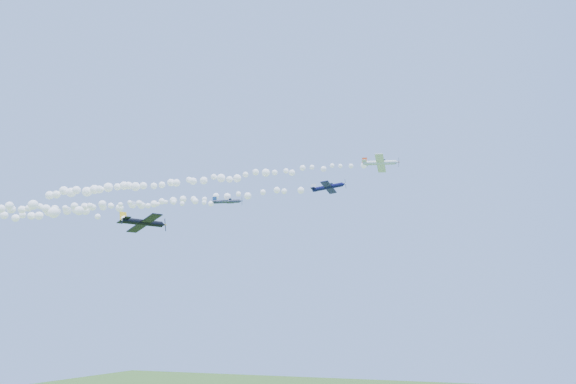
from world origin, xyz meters
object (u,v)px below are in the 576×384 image
(plane_white, at_px, (380,163))
(plane_black, at_px, (144,222))
(plane_navy, at_px, (329,187))
(plane_grey, at_px, (227,201))

(plane_white, relative_size, plane_black, 1.00)
(plane_navy, xyz_separation_m, plane_grey, (-21.85, -1.95, -1.56))
(plane_white, distance_m, plane_black, 48.25)
(plane_grey, bearing_deg, plane_white, -8.92)
(plane_white, height_order, plane_navy, plane_white)
(plane_navy, bearing_deg, plane_grey, -176.86)
(plane_grey, height_order, plane_black, plane_grey)
(plane_white, bearing_deg, plane_navy, -172.83)
(plane_white, xyz_separation_m, plane_black, (-31.40, -32.74, -16.43))
(plane_white, height_order, plane_black, plane_white)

